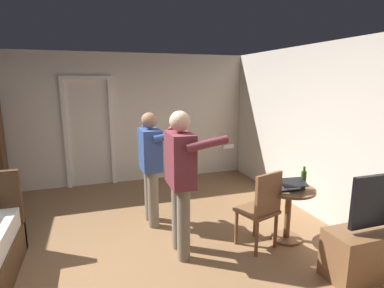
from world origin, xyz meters
TOP-DOWN VIEW (x-y plane):
  - ground_plane at (0.00, 0.00)m, footprint 6.78×6.78m
  - wall_back at (0.00, 3.14)m, footprint 6.07×0.12m
  - wall_right at (2.98, 0.00)m, footprint 0.12×6.41m
  - doorway_frame at (-0.29, 3.06)m, footprint 0.93×0.08m
  - tv_flatscreen at (2.62, -0.89)m, footprint 1.26×0.40m
  - side_table at (2.10, 0.02)m, footprint 0.65×0.65m
  - laptop at (2.06, -0.02)m, footprint 0.36×0.36m
  - bottle_on_table at (2.24, -0.06)m, footprint 0.06×0.06m
  - wooden_chair at (1.65, -0.06)m, footprint 0.53×0.53m
  - person_blue_shirt at (0.70, 0.14)m, footprint 0.65×0.63m
  - person_striped_shirt at (0.53, 1.05)m, footprint 0.62×0.58m

SIDE VIEW (x-z plane):
  - ground_plane at x=0.00m, z-range 0.00..0.00m
  - tv_flatscreen at x=2.62m, z-range -0.24..0.88m
  - side_table at x=2.10m, z-range 0.12..0.82m
  - wooden_chair at x=1.65m, z-range 0.05..1.04m
  - laptop at x=2.06m, z-range 0.67..0.83m
  - bottle_on_table at x=2.24m, z-range 0.68..0.98m
  - person_striped_shirt at x=0.53m, z-range 0.12..1.74m
  - person_blue_shirt at x=0.70m, z-range 0.15..1.87m
  - doorway_frame at x=-0.29m, z-range 0.16..2.29m
  - wall_back at x=0.00m, z-range 0.00..2.57m
  - wall_right at x=2.98m, z-range 0.00..2.57m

